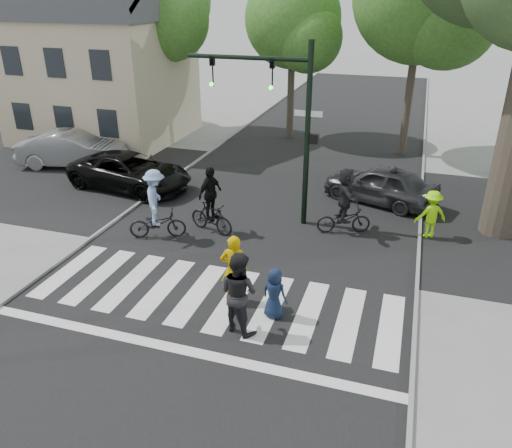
{
  "coord_description": "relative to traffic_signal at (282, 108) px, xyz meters",
  "views": [
    {
      "loc": [
        4.4,
        -9.17,
        7.33
      ],
      "look_at": [
        0.5,
        3.0,
        1.3
      ],
      "focal_mm": 35.0,
      "sensor_mm": 36.0,
      "label": 1
    }
  ],
  "objects": [
    {
      "name": "ground",
      "position": [
        -0.35,
        -6.2,
        -3.9
      ],
      "size": [
        120.0,
        120.0,
        0.0
      ],
      "primitive_type": "plane",
      "color": "gray",
      "rests_on": "ground"
    },
    {
      "name": "road_stem",
      "position": [
        -0.35,
        -1.2,
        -3.9
      ],
      "size": [
        10.0,
        70.0,
        0.01
      ],
      "primitive_type": "cube",
      "color": "black",
      "rests_on": "ground"
    },
    {
      "name": "road_cross",
      "position": [
        -0.35,
        1.8,
        -3.89
      ],
      "size": [
        70.0,
        10.0,
        0.01
      ],
      "primitive_type": "cube",
      "color": "black",
      "rests_on": "ground"
    },
    {
      "name": "curb_left",
      "position": [
        -5.4,
        -1.2,
        -3.85
      ],
      "size": [
        0.1,
        70.0,
        0.1
      ],
      "primitive_type": "cube",
      "color": "gray",
      "rests_on": "ground"
    },
    {
      "name": "curb_right",
      "position": [
        4.7,
        -1.2,
        -3.85
      ],
      "size": [
        0.1,
        70.0,
        0.1
      ],
      "primitive_type": "cube",
      "color": "gray",
      "rests_on": "ground"
    },
    {
      "name": "crosswalk",
      "position": [
        -0.35,
        -5.54,
        -3.89
      ],
      "size": [
        10.0,
        3.85,
        0.01
      ],
      "color": "silver",
      "rests_on": "ground"
    },
    {
      "name": "traffic_signal",
      "position": [
        0.0,
        0.0,
        0.0
      ],
      "size": [
        4.45,
        0.29,
        6.0
      ],
      "color": "black",
      "rests_on": "ground"
    },
    {
      "name": "bg_tree_0",
      "position": [
        -14.09,
        9.8,
        2.24
      ],
      "size": [
        5.46,
        5.2,
        8.97
      ],
      "color": "brown",
      "rests_on": "ground"
    },
    {
      "name": "bg_tree_1",
      "position": [
        -9.06,
        9.28,
        2.75
      ],
      "size": [
        6.09,
        5.8,
        9.8
      ],
      "color": "brown",
      "rests_on": "ground"
    },
    {
      "name": "bg_tree_2",
      "position": [
        -2.11,
        10.42,
        1.88
      ],
      "size": [
        5.04,
        4.8,
        8.4
      ],
      "color": "brown",
      "rests_on": "ground"
    },
    {
      "name": "house",
      "position": [
        -11.85,
        7.78,
        -0.1
      ],
      "size": [
        8.4,
        8.1,
        8.82
      ],
      "color": "beige",
      "rests_on": "ground"
    },
    {
      "name": "pedestrian_woman",
      "position": [
        0.21,
        -5.2,
        -2.96
      ],
      "size": [
        0.77,
        0.59,
        1.89
      ],
      "primitive_type": "imported",
      "rotation": [
        0.0,
        0.0,
        3.36
      ],
      "color": "#BC9100",
      "rests_on": "ground"
    },
    {
      "name": "pedestrian_child",
      "position": [
        1.36,
        -5.53,
        -3.23
      ],
      "size": [
        0.74,
        0.58,
        1.34
      ],
      "primitive_type": "imported",
      "rotation": [
        0.0,
        0.0,
        2.88
      ],
      "color": "#13203C",
      "rests_on": "ground"
    },
    {
      "name": "pedestrian_adult",
      "position": [
        0.71,
        -6.26,
        -2.88
      ],
      "size": [
        1.21,
        1.09,
        2.04
      ],
      "primitive_type": "imported",
      "rotation": [
        0.0,
        0.0,
        2.76
      ],
      "color": "black",
      "rests_on": "ground"
    },
    {
      "name": "cyclist_left",
      "position": [
        -3.42,
        -2.48,
        -2.9
      ],
      "size": [
        1.92,
        1.34,
        2.3
      ],
      "color": "black",
      "rests_on": "ground"
    },
    {
      "name": "cyclist_mid",
      "position": [
        -1.92,
        -1.58,
        -2.98
      ],
      "size": [
        1.79,
        1.13,
        2.25
      ],
      "color": "black",
      "rests_on": "ground"
    },
    {
      "name": "cyclist_right",
      "position": [
        2.25,
        -0.29,
        -2.9
      ],
      "size": [
        1.87,
        1.73,
        2.24
      ],
      "color": "black",
      "rests_on": "ground"
    },
    {
      "name": "car_suv",
      "position": [
        -6.56,
        1.16,
        -3.2
      ],
      "size": [
        5.35,
        3.04,
        1.41
      ],
      "primitive_type": "imported",
      "rotation": [
        0.0,
        0.0,
        1.43
      ],
      "color": "black",
      "rests_on": "ground"
    },
    {
      "name": "car_silver",
      "position": [
        -10.51,
        2.85,
        -3.11
      ],
      "size": [
        5.05,
        2.84,
        1.58
      ],
      "primitive_type": "imported",
      "rotation": [
        0.0,
        0.0,
        1.83
      ],
      "color": "gray",
      "rests_on": "ground"
    },
    {
      "name": "car_grey",
      "position": [
        3.15,
        2.74,
        -3.18
      ],
      "size": [
        4.57,
        3.01,
        1.45
      ],
      "primitive_type": "imported",
      "rotation": [
        0.0,
        0.0,
        -1.91
      ],
      "color": "#2C2C30",
      "rests_on": "ground"
    },
    {
      "name": "bystander_hivis",
      "position": [
        4.95,
        0.24,
        -3.11
      ],
      "size": [
        1.18,
        0.96,
        1.59
      ],
      "primitive_type": "imported",
      "rotation": [
        0.0,
        0.0,
        3.56
      ],
      "color": "#9DFD0A",
      "rests_on": "ground"
    },
    {
      "name": "bystander_dark",
      "position": [
        3.56,
        2.47,
        -3.11
      ],
      "size": [
        0.67,
        0.55,
        1.58
      ],
      "primitive_type": "imported",
      "rotation": [
        0.0,
        0.0,
        2.8
      ],
      "color": "black",
      "rests_on": "ground"
    }
  ]
}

